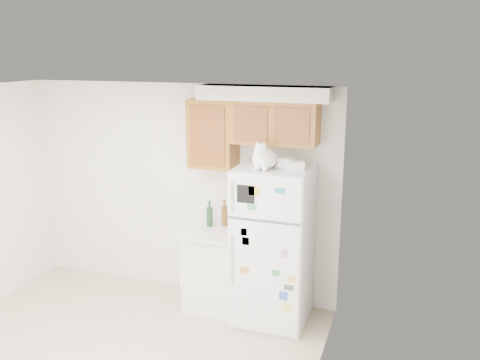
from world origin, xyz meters
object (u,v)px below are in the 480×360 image
at_px(cat, 264,158).
at_px(bottle_amber, 224,213).
at_px(storage_box_front, 296,166).
at_px(refrigerator, 273,245).
at_px(bottle_green, 210,213).
at_px(storage_box_back, 286,163).
at_px(base_counter, 215,268).

distance_m(cat, bottle_amber, 1.00).
height_order(storage_box_front, bottle_amber, storage_box_front).
xyz_separation_m(refrigerator, bottle_green, (-0.79, 0.17, 0.22)).
bearing_deg(storage_box_back, bottle_amber, 176.93).
bearing_deg(cat, storage_box_back, 36.65).
xyz_separation_m(refrigerator, storage_box_front, (0.24, -0.06, 0.89)).
distance_m(cat, storage_box_back, 0.24).
bearing_deg(refrigerator, storage_box_back, 10.87).
xyz_separation_m(refrigerator, bottle_amber, (-0.64, 0.25, 0.22)).
xyz_separation_m(storage_box_back, bottle_amber, (-0.75, 0.22, -0.68)).
xyz_separation_m(refrigerator, base_counter, (-0.69, 0.07, -0.39)).
height_order(refrigerator, storage_box_front, storage_box_front).
distance_m(base_counter, bottle_amber, 0.63).
distance_m(refrigerator, storage_box_front, 0.93).
xyz_separation_m(cat, storage_box_back, (0.19, 0.14, -0.06)).
distance_m(storage_box_back, storage_box_front, 0.15).
height_order(refrigerator, cat, cat).
bearing_deg(bottle_amber, storage_box_front, -19.05).
distance_m(refrigerator, bottle_amber, 0.72).
xyz_separation_m(base_counter, cat, (0.61, -0.19, 1.35)).
bearing_deg(base_counter, cat, -17.39).
bearing_deg(storage_box_front, bottle_amber, 140.28).
xyz_separation_m(storage_box_back, bottle_green, (-0.90, 0.15, -0.68)).
height_order(cat, bottle_green, cat).
bearing_deg(bottle_green, storage_box_front, -12.39).
xyz_separation_m(base_counter, storage_box_back, (0.80, -0.05, 1.29)).
bearing_deg(storage_box_front, base_counter, 151.23).
relative_size(refrigerator, bottle_amber, 5.61).
height_order(refrigerator, storage_box_back, storage_box_back).
height_order(base_counter, storage_box_back, storage_box_back).
relative_size(refrigerator, base_counter, 1.85).
bearing_deg(refrigerator, bottle_amber, 159.02).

